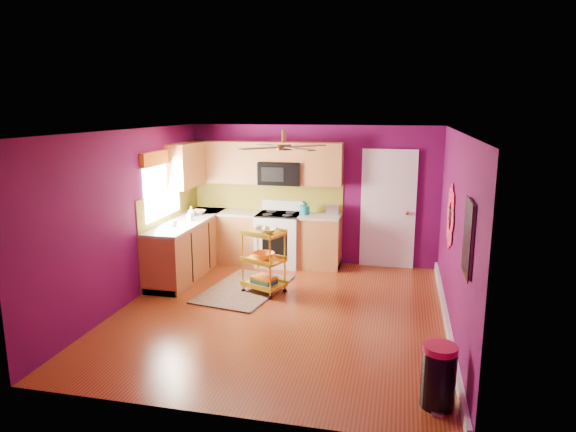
# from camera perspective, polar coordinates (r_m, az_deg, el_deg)

# --- Properties ---
(ground) EXTENTS (5.00, 5.00, 0.00)m
(ground) POSITION_cam_1_polar(r_m,az_deg,el_deg) (7.28, -0.79, -10.64)
(ground) COLOR maroon
(ground) RESTS_ON ground
(room_envelope) EXTENTS (4.54, 5.04, 2.52)m
(room_envelope) POSITION_cam_1_polar(r_m,az_deg,el_deg) (6.81, -0.61, 2.11)
(room_envelope) COLOR #590A46
(room_envelope) RESTS_ON ground
(lower_cabinets) EXTENTS (2.81, 2.31, 0.94)m
(lower_cabinets) POSITION_cam_1_polar(r_m,az_deg,el_deg) (9.15, -6.38, -3.07)
(lower_cabinets) COLOR #9A5A2A
(lower_cabinets) RESTS_ON ground
(electric_range) EXTENTS (0.76, 0.66, 1.13)m
(electric_range) POSITION_cam_1_polar(r_m,az_deg,el_deg) (9.25, -0.99, -2.52)
(electric_range) COLOR white
(electric_range) RESTS_ON ground
(upper_cabinetry) EXTENTS (2.80, 2.30, 1.26)m
(upper_cabinetry) POSITION_cam_1_polar(r_m,az_deg,el_deg) (9.20, -5.24, 5.69)
(upper_cabinetry) COLOR #9A5A2A
(upper_cabinetry) RESTS_ON ground
(left_window) EXTENTS (0.08, 1.35, 1.08)m
(left_window) POSITION_cam_1_polar(r_m,az_deg,el_deg) (8.54, -13.82, 4.49)
(left_window) COLOR white
(left_window) RESTS_ON ground
(panel_door) EXTENTS (0.95, 0.11, 2.15)m
(panel_door) POSITION_cam_1_polar(r_m,az_deg,el_deg) (9.18, 11.05, 0.61)
(panel_door) COLOR white
(panel_door) RESTS_ON ground
(right_wall_art) EXTENTS (0.04, 2.74, 1.04)m
(right_wall_art) POSITION_cam_1_polar(r_m,az_deg,el_deg) (6.38, 18.30, -0.92)
(right_wall_art) COLOR black
(right_wall_art) RESTS_ON ground
(ceiling_fan) EXTENTS (1.01, 1.01, 0.26)m
(ceiling_fan) POSITION_cam_1_polar(r_m,az_deg,el_deg) (6.93, -0.46, 7.76)
(ceiling_fan) COLOR #BF8C3F
(ceiling_fan) RESTS_ON ground
(shag_rug) EXTENTS (1.29, 1.83, 0.02)m
(shag_rug) POSITION_cam_1_polar(r_m,az_deg,el_deg) (8.14, -4.87, -8.09)
(shag_rug) COLOR black
(shag_rug) RESTS_ON ground
(rolling_cart) EXTENTS (0.71, 0.63, 1.07)m
(rolling_cart) POSITION_cam_1_polar(r_m,az_deg,el_deg) (7.84, -2.66, -4.72)
(rolling_cart) COLOR gold
(rolling_cart) RESTS_ON ground
(trash_can) EXTENTS (0.34, 0.36, 0.62)m
(trash_can) POSITION_cam_1_polar(r_m,az_deg,el_deg) (5.28, 16.38, -16.69)
(trash_can) COLOR black
(trash_can) RESTS_ON ground
(teal_kettle) EXTENTS (0.18, 0.18, 0.21)m
(teal_kettle) POSITION_cam_1_polar(r_m,az_deg,el_deg) (9.08, 1.85, 0.70)
(teal_kettle) COLOR #127587
(teal_kettle) RESTS_ON lower_cabinets
(toaster) EXTENTS (0.22, 0.15, 0.18)m
(toaster) POSITION_cam_1_polar(r_m,az_deg,el_deg) (9.07, 5.00, 0.68)
(toaster) COLOR beige
(toaster) RESTS_ON lower_cabinets
(soap_bottle_a) EXTENTS (0.08, 0.08, 0.18)m
(soap_bottle_a) POSITION_cam_1_polar(r_m,az_deg,el_deg) (8.73, -10.89, 0.07)
(soap_bottle_a) COLOR #EA3F72
(soap_bottle_a) RESTS_ON lower_cabinets
(soap_bottle_b) EXTENTS (0.14, 0.14, 0.18)m
(soap_bottle_b) POSITION_cam_1_polar(r_m,az_deg,el_deg) (9.07, -10.70, 0.52)
(soap_bottle_b) COLOR white
(soap_bottle_b) RESTS_ON lower_cabinets
(counter_dish) EXTENTS (0.28, 0.28, 0.07)m
(counter_dish) POSITION_cam_1_polar(r_m,az_deg,el_deg) (9.25, -10.02, 0.41)
(counter_dish) COLOR white
(counter_dish) RESTS_ON lower_cabinets
(counter_cup) EXTENTS (0.13, 0.13, 0.10)m
(counter_cup) POSITION_cam_1_polar(r_m,az_deg,el_deg) (8.35, -12.67, -0.82)
(counter_cup) COLOR white
(counter_cup) RESTS_ON lower_cabinets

